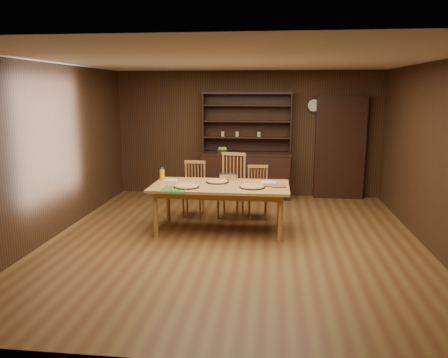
# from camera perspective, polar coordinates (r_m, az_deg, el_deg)

# --- Properties ---
(floor) EXTENTS (6.00, 6.00, 0.00)m
(floor) POSITION_cam_1_polar(r_m,az_deg,el_deg) (6.57, 1.32, -8.04)
(floor) COLOR brown
(floor) RESTS_ON ground
(room_shell) EXTENTS (6.00, 6.00, 6.00)m
(room_shell) POSITION_cam_1_polar(r_m,az_deg,el_deg) (6.23, 1.39, 5.78)
(room_shell) COLOR silver
(room_shell) RESTS_ON floor
(china_hutch) EXTENTS (1.84, 0.52, 2.17)m
(china_hutch) POSITION_cam_1_polar(r_m,az_deg,el_deg) (9.08, 2.92, 1.32)
(china_hutch) COLOR black
(china_hutch) RESTS_ON floor
(doorway) EXTENTS (1.00, 0.18, 2.10)m
(doorway) POSITION_cam_1_polar(r_m,az_deg,el_deg) (9.24, 14.88, 3.98)
(doorway) COLOR black
(doorway) RESTS_ON floor
(wall_clock) EXTENTS (0.30, 0.05, 0.30)m
(wall_clock) POSITION_cam_1_polar(r_m,az_deg,el_deg) (9.17, 11.66, 9.40)
(wall_clock) COLOR black
(wall_clock) RESTS_ON room_shell
(dining_table) EXTENTS (2.14, 1.07, 0.75)m
(dining_table) POSITION_cam_1_polar(r_m,az_deg,el_deg) (6.83, -0.50, -1.33)
(dining_table) COLOR #C38E44
(dining_table) RESTS_ON floor
(chair_left) EXTENTS (0.41, 0.39, 0.97)m
(chair_left) POSITION_cam_1_polar(r_m,az_deg,el_deg) (7.78, -3.92, -1.03)
(chair_left) COLOR #AF773C
(chair_left) RESTS_ON floor
(chair_center) EXTENTS (0.54, 0.52, 1.12)m
(chair_center) POSITION_cam_1_polar(r_m,az_deg,el_deg) (7.69, 1.06, -0.51)
(chair_center) COLOR #AF773C
(chair_center) RESTS_ON floor
(chair_right) EXTENTS (0.39, 0.38, 0.91)m
(chair_right) POSITION_cam_1_polar(r_m,az_deg,el_deg) (7.67, 4.41, -1.47)
(chair_right) COLOR #AF773C
(chair_right) RESTS_ON floor
(pizza_left) EXTENTS (0.40, 0.40, 0.04)m
(pizza_left) POSITION_cam_1_polar(r_m,az_deg,el_deg) (6.67, -4.91, -0.93)
(pizza_left) COLOR black
(pizza_left) RESTS_ON dining_table
(pizza_right) EXTENTS (0.39, 0.39, 0.04)m
(pizza_right) POSITION_cam_1_polar(r_m,az_deg,el_deg) (6.63, 3.71, -0.99)
(pizza_right) COLOR black
(pizza_right) RESTS_ON dining_table
(pizza_center) EXTENTS (0.37, 0.37, 0.04)m
(pizza_center) POSITION_cam_1_polar(r_m,az_deg,el_deg) (6.99, -0.86, -0.31)
(pizza_center) COLOR black
(pizza_center) RESTS_ON dining_table
(cooling_rack) EXTENTS (0.40, 0.40, 0.02)m
(cooling_rack) POSITION_cam_1_polar(r_m,az_deg,el_deg) (6.52, -6.57, -1.33)
(cooling_rack) COLOR green
(cooling_rack) RESTS_ON dining_table
(plate_left) EXTENTS (0.25, 0.25, 0.02)m
(plate_left) POSITION_cam_1_polar(r_m,az_deg,el_deg) (7.18, -6.97, -0.16)
(plate_left) COLOR silver
(plate_left) RESTS_ON dining_table
(plate_right) EXTENTS (0.29, 0.29, 0.02)m
(plate_right) POSITION_cam_1_polar(r_m,az_deg,el_deg) (6.97, 5.84, -0.48)
(plate_right) COLOR silver
(plate_right) RESTS_ON dining_table
(foil_dish) EXTENTS (0.30, 0.24, 0.11)m
(foil_dish) POSITION_cam_1_polar(r_m,az_deg,el_deg) (7.18, 0.50, 0.32)
(foil_dish) COLOR silver
(foil_dish) RESTS_ON dining_table
(juice_bottle) EXTENTS (0.07, 0.07, 0.20)m
(juice_bottle) POSITION_cam_1_polar(r_m,az_deg,el_deg) (7.25, -8.08, 0.62)
(juice_bottle) COLOR #F3AB0C
(juice_bottle) RESTS_ON dining_table
(pot_holder_a) EXTENTS (0.26, 0.26, 0.02)m
(pot_holder_a) POSITION_cam_1_polar(r_m,az_deg,el_deg) (6.74, 7.10, -0.92)
(pot_holder_a) COLOR red
(pot_holder_a) RESTS_ON dining_table
(pot_holder_b) EXTENTS (0.21, 0.21, 0.02)m
(pot_holder_b) POSITION_cam_1_polar(r_m,az_deg,el_deg) (6.78, 5.81, -0.81)
(pot_holder_b) COLOR red
(pot_holder_b) RESTS_ON dining_table
(fruit_bowl) EXTENTS (0.26, 0.26, 0.12)m
(fruit_bowl) POSITION_cam_1_polar(r_m,az_deg,el_deg) (9.00, -0.21, 3.75)
(fruit_bowl) COLOR black
(fruit_bowl) RESTS_ON china_hutch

